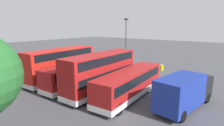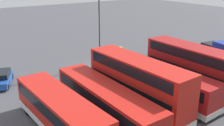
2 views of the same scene
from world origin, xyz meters
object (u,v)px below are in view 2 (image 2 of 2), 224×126
at_px(bus_single_deck_near_end, 208,66).
at_px(bus_single_deck_third, 163,81).
at_px(bus_double_decker_second, 192,67).
at_px(bus_double_decker_fourth, 137,83).
at_px(bus_single_deck_fifth, 106,102).
at_px(bus_single_deck_sixth, 60,112).
at_px(waste_bin_yellow, 120,50).
at_px(lamp_post_tall, 99,27).
at_px(car_hatchback_silver, 1,78).

bearing_deg(bus_single_deck_near_end, bus_single_deck_third, 1.45).
height_order(bus_double_decker_second, bus_double_decker_fourth, same).
height_order(bus_double_decker_fourth, bus_single_deck_fifth, bus_double_decker_fourth).
relative_size(bus_single_deck_near_end, bus_single_deck_third, 0.95).
height_order(bus_single_deck_sixth, waste_bin_yellow, bus_single_deck_sixth).
height_order(bus_double_decker_fourth, bus_single_deck_sixth, bus_double_decker_fourth).
relative_size(bus_single_deck_fifth, lamp_post_tall, 1.36).
xyz_separation_m(bus_double_decker_fourth, bus_single_deck_fifth, (3.30, 0.07, -0.82)).
bearing_deg(lamp_post_tall, bus_single_deck_near_end, 125.17).
xyz_separation_m(bus_double_decker_fourth, waste_bin_yellow, (-8.64, -14.49, -1.97)).
relative_size(bus_single_deck_sixth, waste_bin_yellow, 11.45).
bearing_deg(bus_single_deck_sixth, car_hatchback_silver, -81.47).
height_order(bus_double_decker_second, bus_single_deck_fifth, bus_double_decker_second).
distance_m(bus_single_deck_near_end, bus_double_decker_second, 3.69).
height_order(lamp_post_tall, waste_bin_yellow, lamp_post_tall).
bearing_deg(lamp_post_tall, bus_single_deck_third, 92.29).
distance_m(bus_single_deck_third, bus_single_deck_sixth, 10.57).
height_order(bus_single_deck_near_end, bus_double_decker_fourth, bus_double_decker_fourth).
distance_m(bus_single_deck_near_end, car_hatchback_silver, 22.62).
height_order(bus_double_decker_second, car_hatchback_silver, bus_double_decker_second).
distance_m(bus_single_deck_third, car_hatchback_silver, 17.03).
height_order(bus_single_deck_near_end, bus_double_decker_second, bus_double_decker_second).
height_order(bus_single_deck_near_end, lamp_post_tall, lamp_post_tall).
height_order(bus_single_deck_fifth, bus_single_deck_sixth, same).
bearing_deg(bus_single_deck_sixth, bus_double_decker_fourth, 175.97).
xyz_separation_m(bus_single_deck_fifth, car_hatchback_silver, (5.42, -12.27, -0.92)).
distance_m(bus_single_deck_sixth, waste_bin_yellow, 21.00).
relative_size(bus_single_deck_sixth, car_hatchback_silver, 2.39).
distance_m(bus_single_deck_sixth, car_hatchback_silver, 11.88).
bearing_deg(bus_single_deck_fifth, waste_bin_yellow, -129.37).
height_order(bus_double_decker_second, waste_bin_yellow, bus_double_decker_second).
distance_m(car_hatchback_silver, waste_bin_yellow, 17.51).
distance_m(lamp_post_tall, waste_bin_yellow, 7.81).
height_order(bus_single_deck_sixth, car_hatchback_silver, bus_single_deck_sixth).
xyz_separation_m(bus_double_decker_fourth, lamp_post_tall, (-3.17, -11.39, 2.67)).
xyz_separation_m(bus_single_deck_third, bus_single_deck_fifth, (6.91, 0.56, 0.00)).
relative_size(bus_double_decker_second, bus_single_deck_fifth, 0.88).
distance_m(bus_single_deck_sixth, lamp_post_tall, 15.29).
xyz_separation_m(bus_double_decker_second, lamp_post_tall, (4.01, -11.32, 2.67)).
relative_size(bus_single_deck_near_end, bus_double_decker_second, 1.05).
xyz_separation_m(bus_double_decker_second, bus_single_deck_fifth, (10.49, 0.13, -0.82)).
bearing_deg(bus_double_decker_second, bus_double_decker_fourth, 0.53).
xyz_separation_m(bus_single_deck_third, waste_bin_yellow, (-5.04, -13.99, -1.15)).
bearing_deg(bus_single_deck_fifth, bus_double_decker_fourth, -178.86).
height_order(bus_single_deck_near_end, bus_single_deck_third, same).
height_order(bus_double_decker_fourth, waste_bin_yellow, bus_double_decker_fourth).
bearing_deg(bus_single_deck_third, waste_bin_yellow, -109.79).
xyz_separation_m(bus_double_decker_second, bus_single_deck_sixth, (14.15, -0.42, -0.83)).
distance_m(bus_single_deck_near_end, bus_single_deck_sixth, 17.69).
height_order(bus_single_deck_third, bus_double_decker_fourth, bus_double_decker_fourth).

